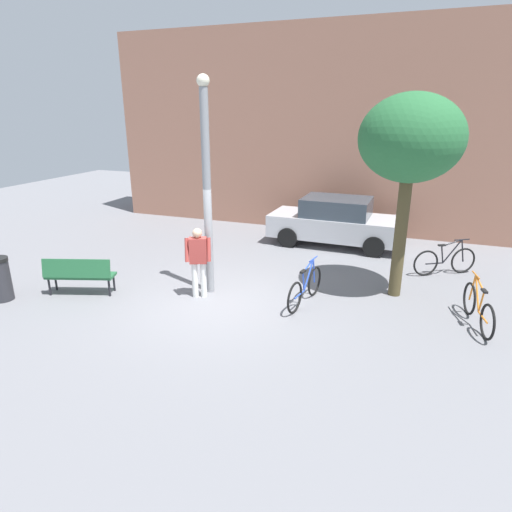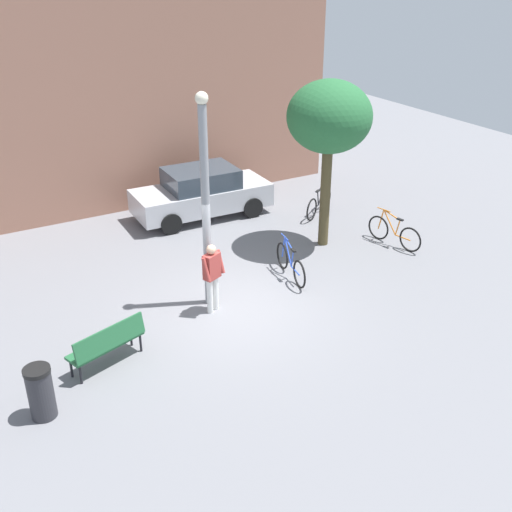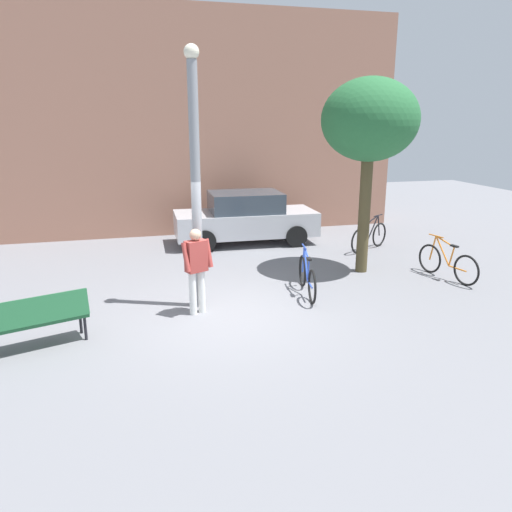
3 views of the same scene
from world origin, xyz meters
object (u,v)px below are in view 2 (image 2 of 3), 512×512
object	(u,v)px
plaza_tree	(329,119)
trash_bin	(41,392)
park_bench	(108,342)
parked_car_silver	(202,193)
bicycle_blue	(290,264)
person_by_lamppost	(212,273)
bicycle_orange	(394,233)
bicycle_black	(319,203)
lamppost	(205,198)

from	to	relation	value
plaza_tree	trash_bin	xyz separation A→B (m)	(-8.52, -3.47, -3.06)
park_bench	parked_car_silver	xyz separation A→B (m)	(4.94, 6.14, 0.23)
plaza_tree	bicycle_blue	world-z (taller)	plaza_tree
parked_car_silver	bicycle_blue	bearing A→B (deg)	-87.51
park_bench	trash_bin	bearing A→B (deg)	-149.45
person_by_lamppost	park_bench	xyz separation A→B (m)	(-2.73, -0.86, -0.42)
plaza_tree	parked_car_silver	bearing A→B (deg)	120.53
plaza_tree	bicycle_blue	xyz separation A→B (m)	(-1.89, -1.23, -3.20)
bicycle_orange	bicycle_black	world-z (taller)	same
bicycle_black	bicycle_orange	bearing A→B (deg)	-80.11
lamppost	park_bench	size ratio (longest dim) A/B	2.95
person_by_lamppost	bicycle_blue	distance (m)	2.54
lamppost	bicycle_black	distance (m)	6.64
bicycle_blue	trash_bin	size ratio (longest dim) A/B	1.75
plaza_tree	parked_car_silver	world-z (taller)	plaza_tree
park_bench	plaza_tree	world-z (taller)	plaza_tree
person_by_lamppost	bicycle_orange	xyz separation A→B (m)	(5.98, 0.67, -0.58)
lamppost	bicycle_blue	distance (m)	3.23
person_by_lamppost	trash_bin	world-z (taller)	person_by_lamppost
lamppost	bicycle_black	size ratio (longest dim) A/B	3.12
bicycle_orange	park_bench	bearing A→B (deg)	-170.00
lamppost	trash_bin	world-z (taller)	lamppost
bicycle_orange	lamppost	bearing A→B (deg)	-177.31
bicycle_black	parked_car_silver	distance (m)	3.69
person_by_lamppost	bicycle_black	size ratio (longest dim) A/B	1.06
park_bench	parked_car_silver	bearing A→B (deg)	51.18
plaza_tree	lamppost	bearing A→B (deg)	-162.50
bicycle_orange	plaza_tree	bearing A→B (deg)	147.69
lamppost	plaza_tree	xyz separation A→B (m)	(4.22, 1.33, 0.96)
bicycle_orange	parked_car_silver	bearing A→B (deg)	129.24
trash_bin	bicycle_black	bearing A→B (deg)	28.79
person_by_lamppost	parked_car_silver	bearing A→B (deg)	67.24
bicycle_orange	trash_bin	bearing A→B (deg)	-166.69
bicycle_black	lamppost	bearing A→B (deg)	-149.36
bicycle_black	trash_bin	xyz separation A→B (m)	(-9.69, -5.32, 0.13)
lamppost	bicycle_orange	size ratio (longest dim) A/B	2.76
park_bench	trash_bin	world-z (taller)	trash_bin
person_by_lamppost	trash_bin	distance (m)	4.58
person_by_lamppost	park_bench	bearing A→B (deg)	-162.42
lamppost	person_by_lamppost	size ratio (longest dim) A/B	2.95
park_bench	person_by_lamppost	bearing A→B (deg)	17.58
parked_car_silver	bicycle_black	bearing A→B (deg)	-27.53
parked_car_silver	lamppost	bearing A→B (deg)	-113.52
park_bench	trash_bin	distance (m)	1.72
person_by_lamppost	plaza_tree	xyz separation A→B (m)	(4.31, 1.73, 2.61)
person_by_lamppost	bicycle_black	xyz separation A→B (m)	(5.47, 3.58, -0.58)
person_by_lamppost	lamppost	bearing A→B (deg)	77.34
bicycle_black	bicycle_blue	size ratio (longest dim) A/B	0.88
person_by_lamppost	park_bench	distance (m)	2.89
plaza_tree	parked_car_silver	distance (m)	4.99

